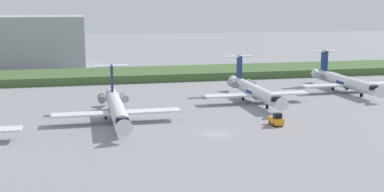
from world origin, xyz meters
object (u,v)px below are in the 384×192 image
Objects in this scene: regional_jet_second at (116,107)px; regional_jet_third at (254,90)px; regional_jet_fourth at (344,81)px; baggage_tug at (276,120)px.

regional_jet_third is at bearing 21.13° from regional_jet_second.
regional_jet_fourth is 9.69× the size of baggage_tug.
baggage_tug is at bearing -135.17° from regional_jet_fourth.
regional_jet_third is 21.96m from baggage_tug.
regional_jet_third is at bearing -163.52° from regional_jet_fourth.
regional_jet_fourth is at bearing 19.03° from regional_jet_second.
regional_jet_fourth is at bearing 44.83° from baggage_tug.
baggage_tug is (-29.44, -29.27, -1.53)m from regional_jet_fourth.
baggage_tug is at bearing -19.84° from regional_jet_second.
regional_jet_second reaches higher than baggage_tug.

